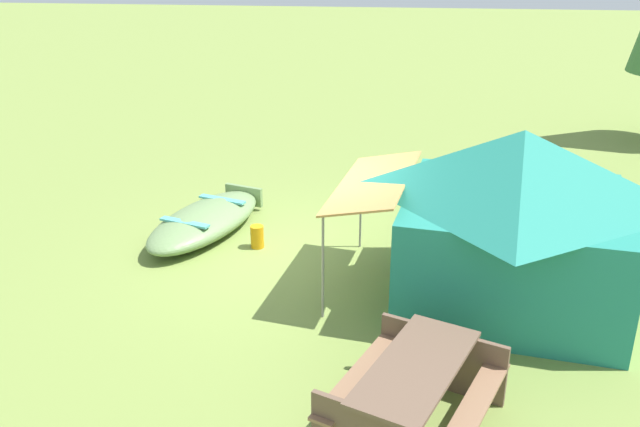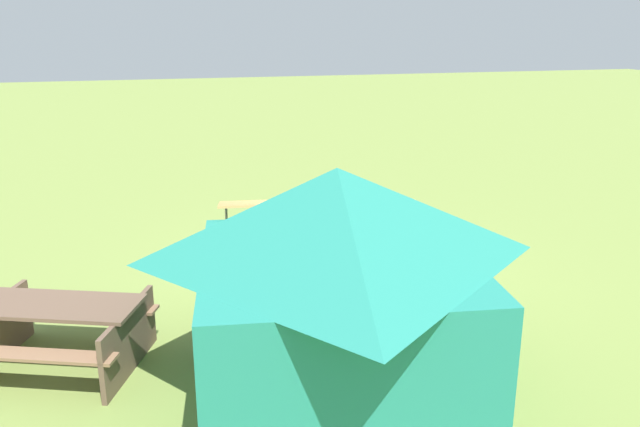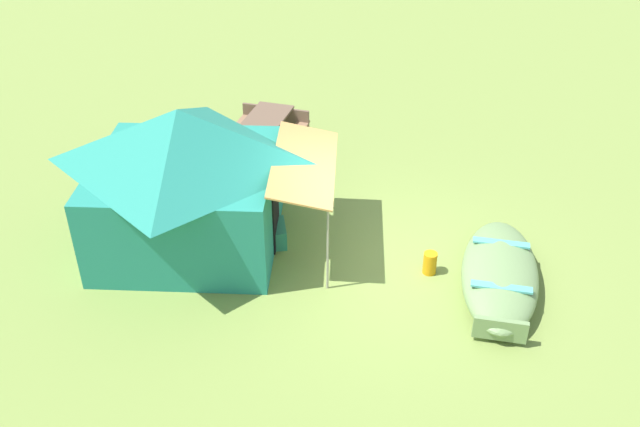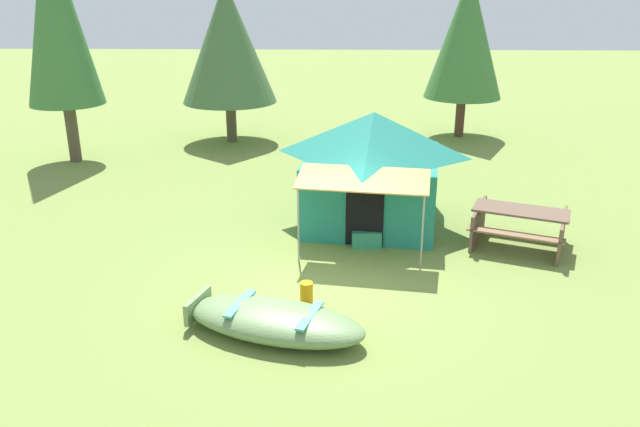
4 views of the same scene
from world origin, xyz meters
TOP-DOWN VIEW (x-y plane):
  - ground_plane at (0.00, 0.00)m, footprint 80.00×80.00m
  - beached_rowboat at (-0.77, -1.75)m, footprint 3.09×1.99m
  - canvas_cabin_tent at (0.95, 3.10)m, footprint 3.42×4.38m
  - picnic_table at (3.87, 1.79)m, footprint 2.26×2.06m
  - cooler_box at (0.79, 1.67)m, footprint 0.60×0.33m
  - fuel_can at (-0.31, -0.75)m, footprint 0.30×0.30m
  - pine_tree_back_left at (-7.64, 7.92)m, footprint 2.12×2.12m
  - pine_tree_back_right at (-3.35, 10.49)m, footprint 3.06×3.06m
  - pine_tree_far_center at (4.39, 11.42)m, footprint 2.58×2.58m

SIDE VIEW (x-z plane):
  - ground_plane at x=0.00m, z-range 0.00..0.00m
  - cooler_box at x=0.79m, z-range 0.00..0.34m
  - fuel_can at x=-0.31m, z-range 0.00..0.38m
  - beached_rowboat at x=-0.77m, z-range 0.01..0.48m
  - picnic_table at x=3.87m, z-range 0.10..0.89m
  - canvas_cabin_tent at x=0.95m, z-range 0.05..2.52m
  - pine_tree_back_right at x=-3.35m, z-range 0.65..5.78m
  - pine_tree_far_center at x=4.39m, z-range 0.66..6.11m
  - pine_tree_back_left at x=-7.64m, z-range 0.83..7.61m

